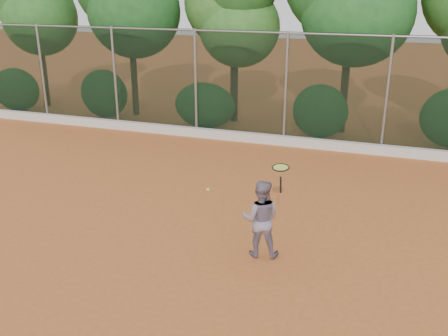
% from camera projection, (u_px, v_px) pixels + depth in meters
% --- Properties ---
extents(ground, '(80.00, 80.00, 0.00)m').
position_uv_depth(ground, '(208.00, 244.00, 9.83)').
color(ground, '#B65E2B').
rests_on(ground, ground).
extents(concrete_curb, '(24.00, 0.20, 0.30)m').
position_uv_depth(concrete_curb, '(282.00, 140.00, 15.84)').
color(concrete_curb, beige).
rests_on(concrete_curb, ground).
extents(tennis_player, '(0.82, 0.69, 1.50)m').
position_uv_depth(tennis_player, '(261.00, 219.00, 9.20)').
color(tennis_player, slate).
rests_on(tennis_player, ground).
extents(chainlink_fence, '(24.09, 0.09, 3.50)m').
position_uv_depth(chainlink_fence, '(286.00, 86.00, 15.41)').
color(chainlink_fence, black).
rests_on(chainlink_fence, ground).
extents(tennis_racket, '(0.35, 0.35, 0.54)m').
position_uv_depth(tennis_racket, '(281.00, 170.00, 8.73)').
color(tennis_racket, black).
rests_on(tennis_racket, ground).
extents(tennis_ball_in_flight, '(0.06, 0.06, 0.06)m').
position_uv_depth(tennis_ball_in_flight, '(208.00, 190.00, 8.91)').
color(tennis_ball_in_flight, '#C1D630').
rests_on(tennis_ball_in_flight, ground).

